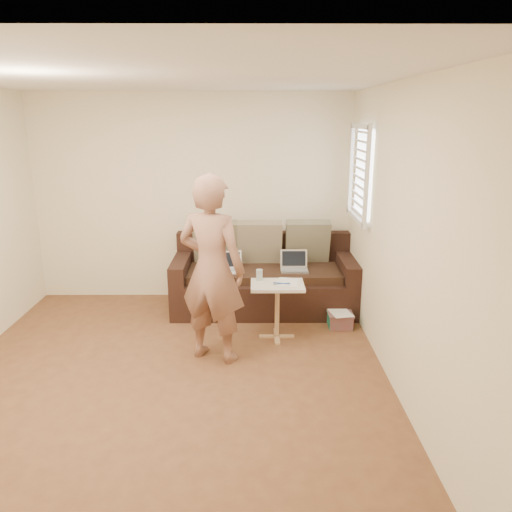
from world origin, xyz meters
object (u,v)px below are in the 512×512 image
(person, at_px, (212,270))
(side_table, at_px, (277,311))
(drinking_glass, at_px, (259,275))
(striped_box, at_px, (340,319))
(laptop_white, at_px, (230,272))
(sofa, at_px, (264,275))
(laptop_silver, at_px, (294,271))

(person, relative_size, side_table, 2.98)
(drinking_glass, xyz_separation_m, striped_box, (0.92, 0.16, -0.58))
(side_table, bearing_deg, laptop_white, 126.96)
(side_table, xyz_separation_m, striped_box, (0.73, 0.28, -0.22))
(sofa, height_order, laptop_white, sofa)
(laptop_silver, height_order, laptop_white, laptop_white)
(laptop_silver, bearing_deg, person, -126.66)
(sofa, distance_m, striped_box, 1.08)
(striped_box, bearing_deg, laptop_silver, 137.50)
(sofa, xyz_separation_m, striped_box, (0.85, -0.58, -0.34))
(sofa, height_order, side_table, sofa)
(sofa, bearing_deg, laptop_white, -160.43)
(sofa, bearing_deg, laptop_silver, -19.43)
(sofa, height_order, person, person)
(laptop_silver, bearing_deg, striped_box, -42.21)
(person, distance_m, side_table, 0.99)
(laptop_white, bearing_deg, person, -104.48)
(drinking_glass, distance_m, striped_box, 1.10)
(drinking_glass, bearing_deg, striped_box, 10.11)
(side_table, relative_size, striped_box, 2.19)
(laptop_silver, bearing_deg, side_table, -108.00)
(laptop_silver, xyz_separation_m, laptop_white, (-0.77, -0.02, 0.00))
(laptop_white, relative_size, drinking_glass, 2.60)
(sofa, relative_size, drinking_glass, 18.33)
(laptop_white, height_order, side_table, laptop_white)
(sofa, relative_size, laptop_white, 7.06)
(person, bearing_deg, laptop_silver, -105.14)
(sofa, bearing_deg, side_table, -81.88)
(sofa, xyz_separation_m, side_table, (0.12, -0.85, -0.12))
(person, bearing_deg, laptop_white, -73.70)
(laptop_white, xyz_separation_m, side_table, (0.53, -0.71, -0.21))
(side_table, bearing_deg, person, -145.11)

